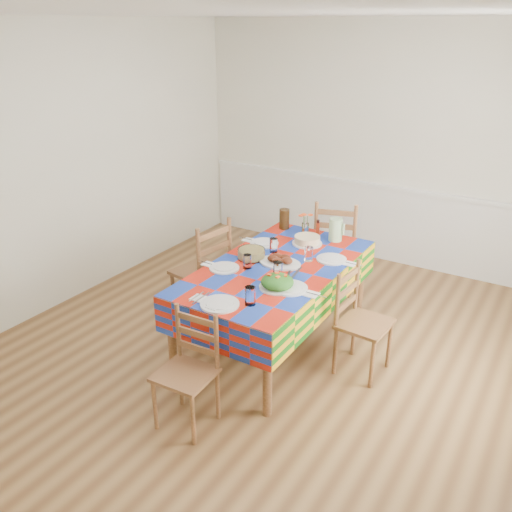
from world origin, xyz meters
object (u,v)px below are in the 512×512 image
(chair_near, at_px, (188,371))
(chair_left, at_px, (204,272))
(dining_table, at_px, (276,275))
(meat_platter, at_px, (280,261))
(tea_pitcher, at_px, (284,219))
(chair_far, at_px, (335,247))
(green_pitcher, at_px, (336,230))
(chair_right, at_px, (360,322))

(chair_near, bearing_deg, chair_left, 119.60)
(dining_table, xyz_separation_m, meat_platter, (0.01, 0.05, 0.11))
(tea_pitcher, distance_m, chair_left, 0.98)
(chair_far, bearing_deg, green_pitcher, 94.82)
(tea_pitcher, relative_size, chair_far, 0.20)
(green_pitcher, height_order, chair_left, chair_left)
(dining_table, relative_size, chair_near, 2.27)
(chair_near, bearing_deg, chair_right, 55.04)
(dining_table, bearing_deg, chair_far, 89.35)
(dining_table, distance_m, tea_pitcher, 0.93)
(tea_pitcher, height_order, chair_far, chair_far)
(meat_platter, xyz_separation_m, chair_near, (-0.01, -1.27, -0.36))
(chair_near, xyz_separation_m, chair_left, (-0.76, 1.21, 0.09))
(chair_far, bearing_deg, chair_left, 40.44)
(tea_pitcher, bearing_deg, dining_table, -65.10)
(chair_left, distance_m, chair_right, 1.54)
(meat_platter, height_order, chair_far, chair_far)
(dining_table, xyz_separation_m, green_pitcher, (0.18, 0.80, 0.19))
(meat_platter, xyz_separation_m, green_pitcher, (0.18, 0.74, 0.08))
(meat_platter, distance_m, chair_near, 1.32)
(dining_table, xyz_separation_m, chair_left, (-0.77, -0.01, -0.16))
(dining_table, relative_size, tea_pitcher, 9.64)
(dining_table, bearing_deg, chair_left, -179.43)
(dining_table, distance_m, chair_left, 0.78)
(chair_left, relative_size, chair_right, 1.15)
(dining_table, distance_m, meat_platter, 0.12)
(tea_pitcher, xyz_separation_m, chair_left, (-0.38, -0.83, -0.35))
(tea_pitcher, distance_m, chair_near, 2.12)
(tea_pitcher, height_order, chair_near, tea_pitcher)
(chair_near, relative_size, chair_far, 0.84)
(chair_near, xyz_separation_m, chair_right, (0.77, 1.22, 0.02))
(meat_platter, relative_size, chair_far, 0.37)
(dining_table, relative_size, chair_far, 1.90)
(meat_platter, height_order, chair_right, chair_right)
(dining_table, height_order, chair_right, chair_right)
(green_pitcher, distance_m, tea_pitcher, 0.56)
(chair_far, relative_size, chair_left, 0.99)
(chair_right, bearing_deg, chair_left, 94.05)
(chair_right, bearing_deg, chair_far, 35.70)
(meat_platter, relative_size, chair_right, 0.42)
(chair_left, bearing_deg, dining_table, 99.89)
(dining_table, distance_m, chair_far, 1.23)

